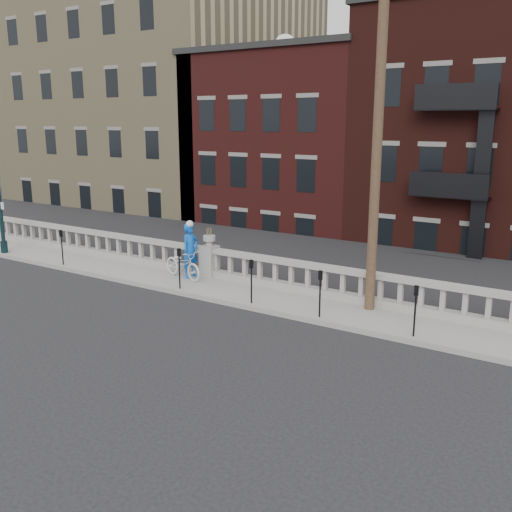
% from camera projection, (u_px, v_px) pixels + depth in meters
% --- Properties ---
extents(ground, '(120.00, 120.00, 0.00)m').
position_uv_depth(ground, '(130.00, 310.00, 17.24)').
color(ground, black).
rests_on(ground, ground).
extents(sidewalk, '(32.00, 2.20, 0.15)m').
position_uv_depth(sidewalk, '(193.00, 284.00, 19.67)').
color(sidewalk, gray).
rests_on(sidewalk, ground).
extents(balustrade, '(28.00, 0.34, 1.03)m').
position_uv_depth(balustrade, '(210.00, 263.00, 20.31)').
color(balustrade, gray).
rests_on(balustrade, sidewalk).
extents(planter_pedestal, '(0.55, 0.55, 1.76)m').
position_uv_depth(planter_pedestal, '(210.00, 257.00, 20.27)').
color(planter_pedestal, gray).
rests_on(planter_pedestal, sidewalk).
extents(lower_level, '(80.00, 44.00, 20.80)m').
position_uv_depth(lower_level, '(406.00, 169.00, 35.12)').
color(lower_level, '#605E59').
rests_on(lower_level, ground).
extents(utility_pole, '(1.60, 0.28, 10.00)m').
position_uv_depth(utility_pole, '(378.00, 133.00, 15.67)').
color(utility_pole, '#422D1E').
rests_on(utility_pole, sidewalk).
extents(streetlight_pole, '(0.40, 0.28, 5.20)m').
position_uv_depth(streetlight_pole, '(0.00, 204.00, 23.52)').
color(streetlight_pole, '#10282B').
rests_on(streetlight_pole, sidewalk).
extents(parking_meter_a, '(0.10, 0.09, 1.36)m').
position_uv_depth(parking_meter_a, '(62.00, 243.00, 21.81)').
color(parking_meter_a, black).
rests_on(parking_meter_a, sidewalk).
extents(parking_meter_b, '(0.10, 0.09, 1.36)m').
position_uv_depth(parking_meter_b, '(179.00, 264.00, 18.69)').
color(parking_meter_b, black).
rests_on(parking_meter_b, sidewalk).
extents(parking_meter_c, '(0.10, 0.09, 1.36)m').
position_uv_depth(parking_meter_c, '(251.00, 276.00, 17.18)').
color(parking_meter_c, black).
rests_on(parking_meter_c, sidewalk).
extents(parking_meter_d, '(0.10, 0.09, 1.36)m').
position_uv_depth(parking_meter_d, '(320.00, 288.00, 15.95)').
color(parking_meter_d, black).
rests_on(parking_meter_d, sidewalk).
extents(parking_meter_e, '(0.10, 0.09, 1.36)m').
position_uv_depth(parking_meter_e, '(415.00, 305.00, 14.52)').
color(parking_meter_e, black).
rests_on(parking_meter_e, sidewalk).
extents(bicycle, '(2.03, 1.11, 1.01)m').
position_uv_depth(bicycle, '(183.00, 264.00, 20.04)').
color(bicycle, silver).
rests_on(bicycle, sidewalk).
extents(cyclist, '(0.52, 0.74, 1.93)m').
position_uv_depth(cyclist, '(190.00, 251.00, 20.05)').
color(cyclist, blue).
rests_on(cyclist, sidewalk).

